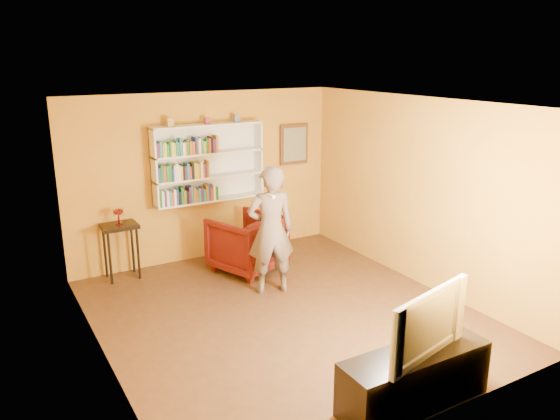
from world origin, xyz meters
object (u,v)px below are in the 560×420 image
Objects in this scene: armchair at (247,243)px; television at (419,320)px; console_table at (120,234)px; ruby_lustre at (118,213)px; bookshelf at (207,163)px; person at (271,230)px; tv_cabinet at (414,378)px.

armchair is 0.84× the size of television.
armchair reaches higher than console_table.
bookshelf is at bearing 6.11° from ruby_lustre.
console_table is 2.30m from person.
ruby_lustre reaches higher than tv_cabinet.
bookshelf is at bearing 6.11° from console_table.
ruby_lustre is 4.78m from television.
armchair is 0.63× the size of tv_cabinet.
armchair is at bearing -80.12° from person.
television is (-0.16, -3.85, 0.44)m from armchair.
bookshelf reaches higher than person.
person is (1.69, -1.54, 0.21)m from console_table.
person is 1.17× the size of tv_cabinet.
ruby_lustre is at bearing -40.83° from armchair.
console_table is at bearing -53.13° from ruby_lustre.
television is (1.61, -4.50, -0.13)m from ruby_lustre.
television is at bearing -70.34° from console_table.
bookshelf is 1.16× the size of tv_cabinet.
television is (1.61, -4.50, 0.19)m from console_table.
ruby_lustre is 4.84m from tv_cabinet.
tv_cabinet is at bearing 102.94° from person.
television is (-0.09, -2.96, -0.02)m from person.
console_table is 4.78m from television.
bookshelf is at bearing -91.78° from armchair.
television is at bearing 0.00° from tv_cabinet.
television is at bearing 67.00° from armchair.
ruby_lustre is 0.25× the size of armchair.
ruby_lustre is at bearing 96.09° from television.
tv_cabinet is at bearing 0.00° from television.
armchair is at bearing -20.20° from ruby_lustre.
television reaches higher than console_table.
person reaches higher than television.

